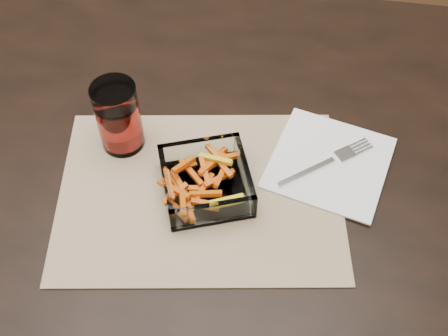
{
  "coord_description": "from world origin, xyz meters",
  "views": [
    {
      "loc": [
        0.19,
        -0.59,
        1.5
      ],
      "look_at": [
        0.1,
        -0.07,
        0.78
      ],
      "focal_mm": 45.0,
      "sensor_mm": 36.0,
      "label": 1
    }
  ],
  "objects": [
    {
      "name": "glass_bowl",
      "position": [
        0.08,
        -0.1,
        0.77
      ],
      "size": [
        0.17,
        0.17,
        0.05
      ],
      "rotation": [
        0.0,
        0.0,
        0.36
      ],
      "color": "white",
      "rests_on": "placemat"
    },
    {
      "name": "napkin",
      "position": [
        0.27,
        -0.01,
        0.76
      ],
      "size": [
        0.22,
        0.22,
        0.0
      ],
      "primitive_type": "cube",
      "rotation": [
        0.0,
        0.0,
        -0.24
      ],
      "color": "white",
      "rests_on": "placemat"
    },
    {
      "name": "dining_table",
      "position": [
        0.0,
        0.0,
        0.66
      ],
      "size": [
        1.6,
        0.9,
        0.75
      ],
      "color": "black",
      "rests_on": "ground"
    },
    {
      "name": "fork",
      "position": [
        0.27,
        -0.01,
        0.76
      ],
      "size": [
        0.15,
        0.13,
        0.0
      ],
      "rotation": [
        0.0,
        0.0,
        -0.9
      ],
      "color": "silver",
      "rests_on": "napkin"
    },
    {
      "name": "tumbler",
      "position": [
        -0.08,
        -0.02,
        0.81
      ],
      "size": [
        0.07,
        0.07,
        0.13
      ],
      "color": "white",
      "rests_on": "placemat"
    },
    {
      "name": "placemat",
      "position": [
        0.07,
        -0.1,
        0.75
      ],
      "size": [
        0.5,
        0.4,
        0.0
      ],
      "primitive_type": "cube",
      "rotation": [
        0.0,
        0.0,
        0.17
      ],
      "color": "tan",
      "rests_on": "dining_table"
    }
  ]
}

